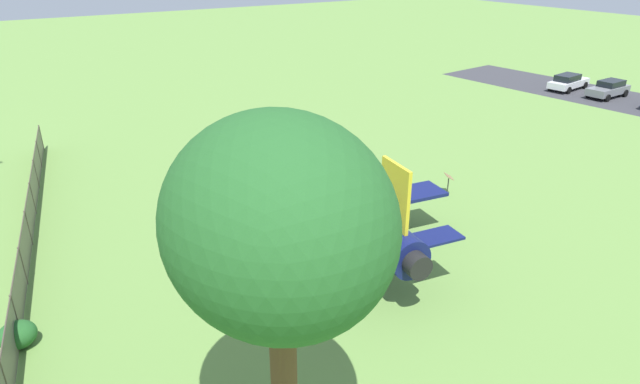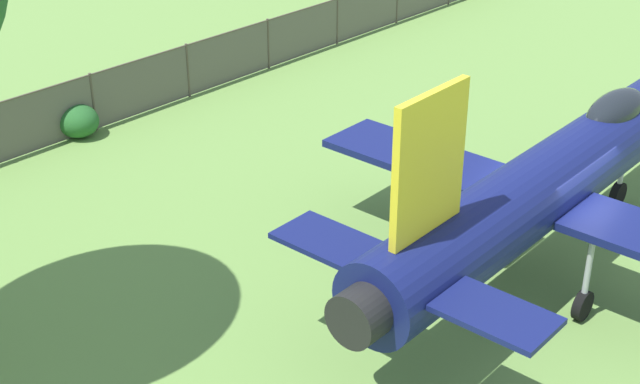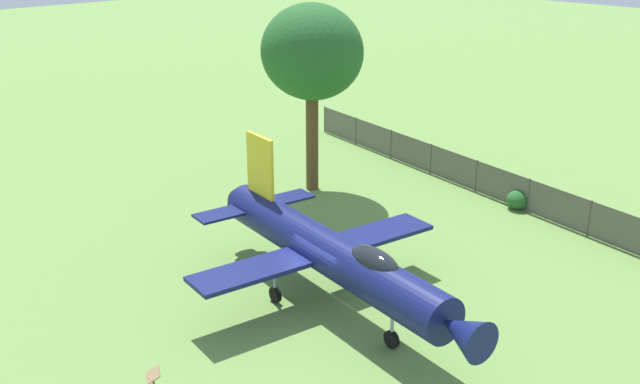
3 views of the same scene
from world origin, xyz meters
The scene contains 4 objects.
ground_plane centered at (0.00, 0.00, 0.00)m, with size 200.00×200.00×0.00m, color #668E42.
display_jet centered at (0.36, -0.05, 2.09)m, with size 13.82×9.92×5.24m.
perimeter_fence centered at (1.83, 12.76, 0.89)m, with size 37.01×6.32×1.67m.
shrub_near_fence centered at (-0.41, 13.13, 0.46)m, with size 1.11×1.22×0.92m.
Camera 2 is at (-16.11, -4.76, 10.17)m, focal length 50.95 mm.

